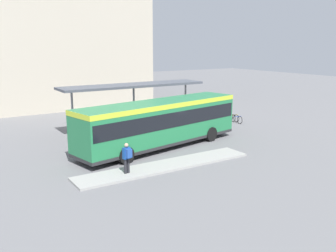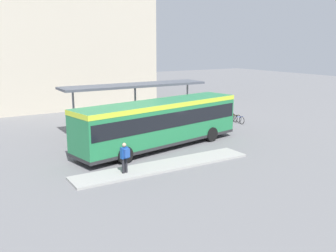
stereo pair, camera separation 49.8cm
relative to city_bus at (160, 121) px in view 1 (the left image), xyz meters
The scene contains 10 objects.
ground_plane 1.80m from the city_bus, 169.25° to the right, with size 120.00×120.00×0.00m, color slate.
curb_island 4.35m from the city_bus, 117.04° to the right, with size 10.52×1.80×0.12m.
city_bus is the anchor object (origin of this frame).
pedestrian_waiting 5.67m from the city_bus, 139.09° to the right, with size 0.43×0.46×1.61m.
bicycle_blue 10.27m from the city_bus, 18.44° to the left, with size 0.48×1.59×0.69m.
bicycle_yellow 10.74m from the city_bus, 21.84° to the left, with size 0.48×1.55×0.67m.
bicycle_red 10.85m from the city_bus, 25.93° to the left, with size 0.48×1.78×0.77m.
station_shelter 6.19m from the city_bus, 79.29° to the left, with size 11.76×2.51×3.60m.
potted_planter_near_shelter 4.79m from the city_bus, 128.48° to the left, with size 0.73×0.73×1.25m.
station_building 24.13m from the city_bus, 90.36° to the left, with size 18.39×13.42×17.40m.
Camera 1 is at (-12.36, -20.35, 6.68)m, focal length 40.00 mm.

